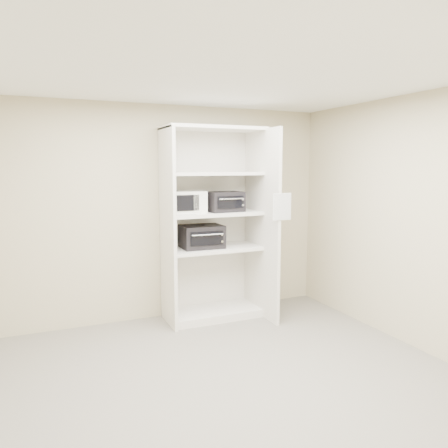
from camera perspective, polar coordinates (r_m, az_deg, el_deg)
name	(u,v)px	position (r m, az deg, el deg)	size (l,w,h in m)	color
floor	(221,386)	(4.14, -0.39, -20.38)	(4.50, 4.00, 0.01)	slate
ceiling	(221,72)	(3.74, -0.43, 19.27)	(4.50, 4.00, 0.01)	white
wall_back	(159,213)	(5.59, -8.48, 1.41)	(4.50, 0.02, 2.70)	#BAAE8F
wall_front	(402,304)	(2.07, 22.22, -9.67)	(4.50, 0.02, 2.70)	#BAAE8F
wall_right	(417,223)	(5.03, 23.91, 0.16)	(0.02, 4.00, 2.70)	#BAAE8F
shelving_unit	(217,230)	(5.55, -0.98, -0.83)	(1.24, 0.92, 2.42)	silver
microwave	(186,202)	(5.42, -4.94, 2.91)	(0.45, 0.34, 0.27)	white
toaster_oven_upper	(224,202)	(5.52, 0.06, 2.94)	(0.44, 0.33, 0.25)	black
toaster_oven_lower	(202,236)	(5.50, -2.94, -1.64)	(0.51, 0.39, 0.28)	black
paper_sign	(282,207)	(5.21, 7.59, 2.25)	(0.25, 0.01, 0.31)	white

